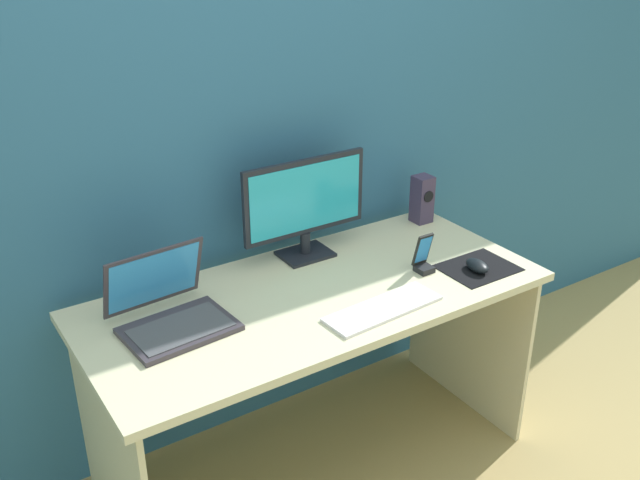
% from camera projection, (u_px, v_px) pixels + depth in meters
% --- Properties ---
extents(ground_plane, '(8.00, 8.00, 0.00)m').
position_uv_depth(ground_plane, '(315.00, 463.00, 2.61)').
color(ground_plane, tan).
extents(wall_back, '(6.00, 0.04, 2.50)m').
position_uv_depth(wall_back, '(249.00, 103.00, 2.39)').
color(wall_back, '#2D5F83').
rests_on(wall_back, ground_plane).
extents(desk, '(1.50, 0.67, 0.72)m').
position_uv_depth(desk, '(315.00, 329.00, 2.37)').
color(desk, beige).
rests_on(desk, ground_plane).
extents(monitor, '(0.47, 0.14, 0.36)m').
position_uv_depth(monitor, '(305.00, 204.00, 2.46)').
color(monitor, black).
rests_on(monitor, desk).
extents(speaker_right, '(0.07, 0.07, 0.19)m').
position_uv_depth(speaker_right, '(422.00, 199.00, 2.78)').
color(speaker_right, '#3C304B').
rests_on(speaker_right, desk).
extents(laptop, '(0.34, 0.31, 0.22)m').
position_uv_depth(laptop, '(171.00, 311.00, 2.11)').
color(laptop, '#393239').
rests_on(laptop, desk).
extents(keyboard_external, '(0.40, 0.15, 0.01)m').
position_uv_depth(keyboard_external, '(383.00, 309.00, 2.20)').
color(keyboard_external, white).
rests_on(keyboard_external, desk).
extents(mousepad, '(0.25, 0.20, 0.00)m').
position_uv_depth(mousepad, '(478.00, 268.00, 2.45)').
color(mousepad, black).
rests_on(mousepad, desk).
extents(mouse, '(0.07, 0.11, 0.04)m').
position_uv_depth(mouse, '(477.00, 266.00, 2.43)').
color(mouse, black).
rests_on(mouse, mousepad).
extents(phone_in_dock, '(0.06, 0.06, 0.14)m').
position_uv_depth(phone_in_dock, '(423.00, 258.00, 2.42)').
color(phone_in_dock, black).
rests_on(phone_in_dock, desk).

